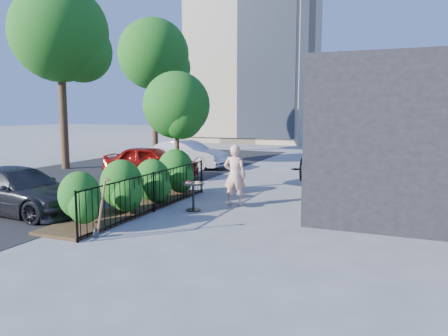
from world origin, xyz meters
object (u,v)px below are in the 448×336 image
at_px(street_tree_far, 154,58).
at_px(car_red, 151,162).
at_px(car_silver, 187,154).
at_px(shovel, 100,211).
at_px(street_tree_near, 60,39).
at_px(car_darkgrey, 18,191).
at_px(patio_tree, 178,109).
at_px(woman, 235,175).
at_px(cafe_table, 193,191).

distance_m(street_tree_far, car_red, 11.52).
bearing_deg(car_silver, shovel, -156.13).
bearing_deg(street_tree_near, car_darkgrey, -55.19).
height_order(patio_tree, woman, patio_tree).
bearing_deg(car_red, car_silver, -6.44).
distance_m(shovel, car_red, 8.43).
height_order(shovel, car_red, shovel).
xyz_separation_m(street_tree_far, car_silver, (5.06, -5.48, -5.27)).
distance_m(street_tree_far, shovel, 19.39).
height_order(woman, car_darkgrey, woman).
xyz_separation_m(street_tree_far, cafe_table, (9.34, -13.40, -5.39)).
bearing_deg(shovel, car_silver, 108.18).
xyz_separation_m(cafe_table, shovel, (-0.66, -3.10, 0.06)).
bearing_deg(street_tree_near, woman, -23.25).
relative_size(woman, shovel, 1.32).
relative_size(patio_tree, street_tree_near, 0.48).
distance_m(cafe_table, woman, 1.37).
distance_m(car_red, car_silver, 3.36).
bearing_deg(car_red, street_tree_near, 72.34).
relative_size(patio_tree, woman, 2.23).
bearing_deg(car_darkgrey, street_tree_far, 20.92).
xyz_separation_m(street_tree_near, car_darkgrey, (5.19, -7.46, -5.31)).
bearing_deg(cafe_table, shovel, -102.03).
bearing_deg(street_tree_near, cafe_table, -30.04).
distance_m(street_tree_near, shovel, 13.27).
relative_size(shovel, car_silver, 0.34).
bearing_deg(patio_tree, car_darkgrey, -120.49).
xyz_separation_m(street_tree_near, shovel, (8.68, -8.50, -5.33)).
height_order(street_tree_near, car_silver, street_tree_near).
xyz_separation_m(patio_tree, woman, (2.45, -1.16, -1.88)).
xyz_separation_m(cafe_table, woman, (0.81, 1.04, 0.35)).
relative_size(cafe_table, woman, 0.46).
bearing_deg(street_tree_far, car_red, -59.63).
bearing_deg(street_tree_far, cafe_table, -55.12).
bearing_deg(shovel, street_tree_near, 135.60).
bearing_deg(woman, car_darkgrey, 23.13).
relative_size(cafe_table, car_darkgrey, 0.19).
bearing_deg(woman, patio_tree, -34.21).
bearing_deg(car_darkgrey, shovel, -104.19).
relative_size(woman, car_darkgrey, 0.42).
height_order(street_tree_near, cafe_table, street_tree_near).
height_order(street_tree_near, woman, street_tree_near).
relative_size(street_tree_near, shovel, 6.17).
relative_size(street_tree_near, car_silver, 2.10).
relative_size(street_tree_near, car_darkgrey, 1.97).
bearing_deg(street_tree_far, patio_tree, -55.49).
height_order(woman, car_red, woman).
relative_size(street_tree_near, street_tree_far, 1.00).
bearing_deg(patio_tree, cafe_table, -53.30).
distance_m(cafe_table, car_darkgrey, 4.64).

